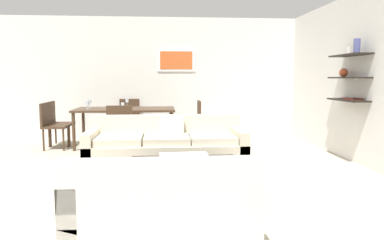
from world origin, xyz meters
name	(u,v)px	position (x,y,z in m)	size (l,w,h in m)	color
ground_plane	(167,176)	(0.00, 0.00, 0.00)	(18.00, 18.00, 0.00)	#BCB29E
back_wall_unit	(178,78)	(0.30, 3.53, 1.35)	(8.40, 0.09, 2.70)	silver
right_wall_shelf_unit	(359,78)	(3.03, 0.60, 1.35)	(0.34, 8.20, 2.70)	silver
sofa_beige	(166,150)	(0.00, 0.34, 0.29)	(2.27, 0.90, 0.78)	beige
loveseat_white	(163,209)	(-0.06, -2.16, 0.29)	(1.45, 0.90, 0.78)	silver
coffee_table	(185,180)	(0.20, -0.94, 0.19)	(1.27, 0.95, 0.38)	black
decorative_bowl	(183,158)	(0.18, -0.86, 0.43)	(0.30, 0.30, 0.09)	#19666B
candle_jar	(206,162)	(0.42, -0.99, 0.41)	(0.06, 0.06, 0.06)	silver
apple_on_coffee_table	(166,161)	(-0.02, -0.95, 0.42)	(0.08, 0.08, 0.08)	red
dining_table	(125,112)	(-0.79, 2.35, 0.69)	(1.93, 0.99, 0.75)	#422D1E
dining_chair_left_near	(51,123)	(-2.16, 2.13, 0.50)	(0.44, 0.44, 0.88)	#422D1E
dining_chair_foot	(120,127)	(-0.79, 1.45, 0.50)	(0.44, 0.44, 0.88)	#422D1E
dining_chair_right_far	(194,119)	(0.59, 2.57, 0.50)	(0.44, 0.44, 0.88)	#422D1E
dining_chair_left_far	(57,120)	(-2.16, 2.57, 0.50)	(0.44, 0.44, 0.88)	#422D1E
dining_chair_head	(129,116)	(-0.79, 3.25, 0.50)	(0.44, 0.44, 0.88)	#422D1E
wine_glass_foot	(123,105)	(-0.79, 1.92, 0.85)	(0.06, 0.06, 0.14)	silver
wine_glass_head	(127,101)	(-0.79, 2.79, 0.87)	(0.06, 0.06, 0.17)	silver
wine_glass_left_near	(87,103)	(-1.49, 2.23, 0.87)	(0.07, 0.07, 0.16)	silver
wine_glass_left_far	(90,102)	(-1.49, 2.47, 0.87)	(0.07, 0.07, 0.17)	silver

